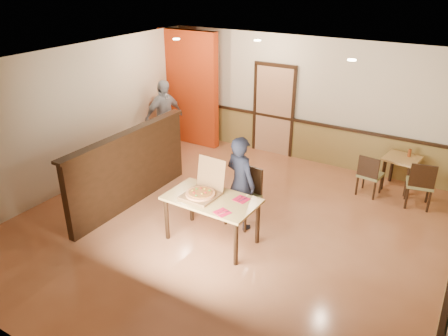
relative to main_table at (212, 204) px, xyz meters
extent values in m
plane|color=#BD7349|center=(0.02, 0.48, -0.68)|extent=(7.00, 7.00, 0.00)
plane|color=black|center=(0.02, 0.48, 2.12)|extent=(7.00, 7.00, 0.00)
plane|color=beige|center=(0.02, 3.98, 0.72)|extent=(7.00, 0.00, 7.00)
plane|color=beige|center=(-3.48, 0.48, 0.72)|extent=(0.00, 7.00, 7.00)
cube|color=olive|center=(0.02, 3.95, -0.23)|extent=(7.00, 0.04, 0.90)
cube|color=black|center=(0.02, 3.93, 0.24)|extent=(7.00, 0.06, 0.06)
cube|color=tan|center=(-0.78, 3.94, 0.37)|extent=(0.90, 0.06, 2.10)
cube|color=black|center=(-1.98, 0.28, 0.02)|extent=(0.14, 3.00, 1.40)
cube|color=black|center=(-1.98, 0.28, 0.74)|extent=(0.20, 3.10, 0.05)
cube|color=#9D2C0B|center=(-2.88, 3.48, 0.72)|extent=(1.60, 0.20, 2.78)
cylinder|color=beige|center=(-2.28, 2.28, 2.10)|extent=(0.14, 0.14, 0.02)
cylinder|color=beige|center=(-0.78, 2.98, 2.10)|extent=(0.14, 0.14, 0.02)
cylinder|color=beige|center=(1.42, 1.98, 2.10)|extent=(0.14, 0.14, 0.02)
cube|color=#B38C4B|center=(0.00, 0.00, 0.09)|extent=(1.50, 0.87, 0.04)
cylinder|color=black|center=(-0.67, -0.33, -0.31)|extent=(0.07, 0.07, 0.75)
cylinder|color=black|center=(-0.65, 0.36, -0.31)|extent=(0.07, 0.07, 0.75)
cylinder|color=black|center=(0.65, -0.36, -0.31)|extent=(0.07, 0.07, 0.75)
cylinder|color=black|center=(0.67, 0.33, -0.31)|extent=(0.07, 0.07, 0.75)
cube|color=olive|center=(0.16, 0.73, -0.18)|extent=(0.56, 0.56, 0.07)
cube|color=black|center=(0.19, 0.96, 0.10)|extent=(0.48, 0.10, 0.48)
cylinder|color=black|center=(-0.07, 0.55, -0.46)|extent=(0.05, 0.05, 0.44)
cylinder|color=black|center=(-0.02, 0.96, -0.46)|extent=(0.05, 0.05, 0.44)
cylinder|color=black|center=(0.35, 0.50, -0.46)|extent=(0.05, 0.05, 0.44)
cylinder|color=black|center=(0.40, 0.91, -0.46)|extent=(0.05, 0.05, 0.44)
cube|color=olive|center=(1.79, 2.98, -0.26)|extent=(0.47, 0.47, 0.06)
cube|color=black|center=(1.77, 2.79, -0.03)|extent=(0.41, 0.08, 0.40)
cylinder|color=black|center=(1.99, 3.13, -0.50)|extent=(0.04, 0.04, 0.37)
cylinder|color=black|center=(1.95, 2.78, -0.50)|extent=(0.04, 0.04, 0.37)
cylinder|color=black|center=(1.64, 3.17, -0.50)|extent=(0.04, 0.04, 0.37)
cylinder|color=black|center=(1.60, 2.82, -0.50)|extent=(0.04, 0.04, 0.37)
cube|color=olive|center=(2.69, 2.98, -0.22)|extent=(0.54, 0.54, 0.06)
cube|color=black|center=(2.73, 2.77, 0.03)|extent=(0.44, 0.12, 0.44)
cylinder|color=black|center=(2.84, 3.20, -0.48)|extent=(0.04, 0.04, 0.40)
cylinder|color=black|center=(2.92, 2.83, -0.48)|extent=(0.04, 0.04, 0.40)
cylinder|color=black|center=(2.47, 3.13, -0.48)|extent=(0.04, 0.04, 0.40)
cylinder|color=black|center=(2.54, 2.75, -0.48)|extent=(0.04, 0.04, 0.40)
cube|color=#B38C4B|center=(2.24, 3.53, -0.02)|extent=(0.72, 0.72, 0.04)
cylinder|color=black|center=(1.97, 3.33, -0.36)|extent=(0.07, 0.07, 0.64)
cylinder|color=black|center=(2.04, 3.80, -0.36)|extent=(0.07, 0.07, 0.64)
cylinder|color=black|center=(2.44, 3.26, -0.36)|extent=(0.07, 0.07, 0.64)
cylinder|color=black|center=(2.51, 3.73, -0.36)|extent=(0.07, 0.07, 0.64)
imported|color=black|center=(0.16, 0.65, 0.14)|extent=(0.69, 0.55, 1.66)
imported|color=gray|center=(-2.98, 2.59, 0.21)|extent=(0.70, 1.12, 1.78)
cube|color=brown|center=(-0.18, -0.05, 0.13)|extent=(0.54, 0.54, 0.04)
cube|color=brown|center=(-0.17, 0.26, 0.41)|extent=(0.53, 0.12, 0.52)
cylinder|color=#CE864B|center=(-0.18, -0.05, 0.16)|extent=(0.49, 0.49, 0.03)
cube|color=red|center=(0.37, -0.29, 0.11)|extent=(0.27, 0.27, 0.00)
cylinder|color=white|center=(0.34, -0.29, 0.12)|extent=(0.07, 0.18, 0.01)
cube|color=white|center=(0.40, -0.29, 0.12)|extent=(0.08, 0.19, 0.00)
cube|color=red|center=(0.42, 0.21, 0.11)|extent=(0.25, 0.25, 0.00)
cylinder|color=white|center=(0.39, 0.21, 0.12)|extent=(0.04, 0.19, 0.01)
cube|color=white|center=(0.45, 0.21, 0.12)|extent=(0.05, 0.20, 0.00)
cylinder|color=brown|center=(2.34, 3.65, 0.08)|extent=(0.06, 0.06, 0.16)
camera|label=1|loc=(3.30, -5.09, 3.47)|focal=35.00mm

